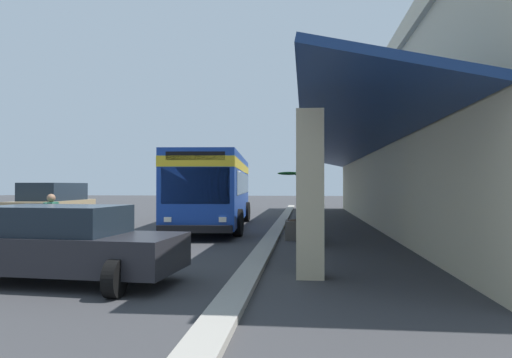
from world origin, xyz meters
The scene contains 8 objects.
ground centered at (0.00, 8.00, 0.00)m, with size 120.00×120.00×0.00m, color #38383A.
curb_strip centered at (-1.36, 2.61, 0.06)m, with size 36.43×0.50×0.12m, color #9E998E.
plaza_building centered at (-1.36, 12.23, 3.38)m, with size 30.66×14.41×6.75m.
transit_bus centered at (0.48, -0.24, 1.85)m, with size 11.38×3.47×3.34m.
parked_sedan_charcoal centered at (12.29, -0.84, 0.75)m, with size 2.68×4.53×1.47m.
parked_suv_tan centered at (0.70, -7.71, 1.02)m, with size 4.86×2.31×1.97m.
pedestrian centered at (9.02, -2.98, 0.91)m, with size 0.67×0.36×1.63m.
potted_palm centered at (4.73, 3.59, 0.53)m, with size 1.78×1.61×2.45m.
Camera 1 is at (20.61, 3.76, 1.86)m, focal length 32.23 mm.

